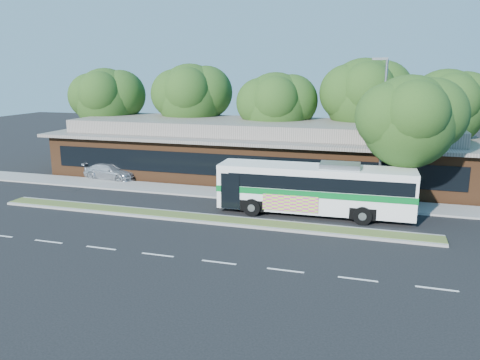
{
  "coord_description": "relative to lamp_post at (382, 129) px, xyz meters",
  "views": [
    {
      "loc": [
        9.5,
        -23.29,
        8.24
      ],
      "look_at": [
        1.69,
        2.55,
        2.0
      ],
      "focal_mm": 35.0,
      "sensor_mm": 36.0,
      "label": 1
    }
  ],
  "objects": [
    {
      "name": "tree_bg_d",
      "position": [
        -1.12,
        10.15,
        1.52
      ],
      "size": [
        6.91,
        6.2,
        9.37
      ],
      "color": "black",
      "rests_on": "ground"
    },
    {
      "name": "tree_bg_b",
      "position": [
        -16.13,
        10.14,
        1.24
      ],
      "size": [
        6.69,
        6.0,
        9.0
      ],
      "color": "black",
      "rests_on": "ground"
    },
    {
      "name": "lamp_post",
      "position": [
        0.0,
        0.0,
        0.0
      ],
      "size": [
        0.93,
        0.18,
        9.07
      ],
      "color": "slate",
      "rests_on": "ground"
    },
    {
      "name": "sidewalk",
      "position": [
        -9.56,
        0.4,
        -4.84
      ],
      "size": [
        44.0,
        2.6,
        0.12
      ],
      "primitive_type": "cube",
      "color": "gray",
      "rests_on": "ground"
    },
    {
      "name": "ground",
      "position": [
        -9.56,
        -6.0,
        -4.9
      ],
      "size": [
        120.0,
        120.0,
        0.0
      ],
      "primitive_type": "plane",
      "color": "black",
      "rests_on": "ground"
    },
    {
      "name": "transit_bus",
      "position": [
        -3.51,
        -2.63,
        -3.13
      ],
      "size": [
        11.4,
        2.88,
        3.18
      ],
      "rotation": [
        0.0,
        0.0,
        0.03
      ],
      "color": "white",
      "rests_on": "ground"
    },
    {
      "name": "sedan",
      "position": [
        -20.17,
        2.11,
        -4.26
      ],
      "size": [
        4.57,
        2.24,
        1.28
      ],
      "primitive_type": "imported",
      "rotation": [
        0.0,
        0.0,
        1.47
      ],
      "color": "silver",
      "rests_on": "ground"
    },
    {
      "name": "plaza_building",
      "position": [
        -9.56,
        6.99,
        -2.77
      ],
      "size": [
        33.2,
        11.2,
        4.45
      ],
      "color": "#56311B",
      "rests_on": "ground"
    },
    {
      "name": "tree_bg_c",
      "position": [
        -8.16,
        9.13,
        0.69
      ],
      "size": [
        6.24,
        5.6,
        8.26
      ],
      "color": "black",
      "rests_on": "ground"
    },
    {
      "name": "parking_lot",
      "position": [
        -27.56,
        4.0,
        -4.9
      ],
      "size": [
        14.0,
        12.0,
        0.01
      ],
      "primitive_type": "cube",
      "color": "black",
      "rests_on": "ground"
    },
    {
      "name": "tree_bg_a",
      "position": [
        -24.15,
        9.14,
        0.97
      ],
      "size": [
        6.47,
        5.8,
        8.63
      ],
      "color": "black",
      "rests_on": "ground"
    },
    {
      "name": "median_strip",
      "position": [
        -9.56,
        -5.4,
        -4.83
      ],
      "size": [
        26.0,
        1.1,
        0.15
      ],
      "primitive_type": "cube",
      "color": "#4B5D27",
      "rests_on": "ground"
    },
    {
      "name": "sidewalk_tree",
      "position": [
        1.82,
        -0.48,
        0.66
      ],
      "size": [
        6.0,
        5.39,
        8.13
      ],
      "color": "black",
      "rests_on": "ground"
    },
    {
      "name": "tree_bg_e",
      "position": [
        4.85,
        9.14,
        0.84
      ],
      "size": [
        6.47,
        5.8,
        8.5
      ],
      "color": "black",
      "rests_on": "ground"
    }
  ]
}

